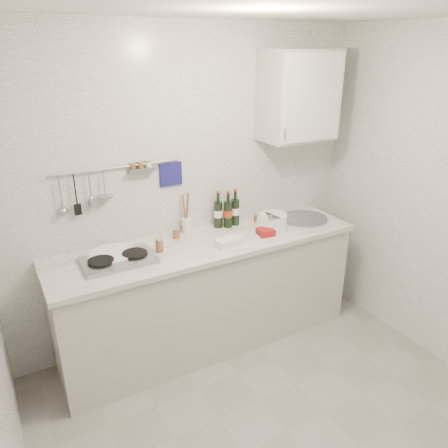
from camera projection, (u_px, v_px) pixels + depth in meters
name	position (u px, v px, depth m)	size (l,w,h in m)	color
floor	(287.00, 432.00, 2.83)	(3.00, 3.00, 0.00)	gray
ceiling	(319.00, 2.00, 1.88)	(3.00, 3.00, 0.00)	silver
back_wall	(190.00, 190.00, 3.49)	(3.00, 0.02, 2.50)	silver
counter	(209.00, 295.00, 3.56)	(2.44, 0.64, 0.96)	#B9B6AA
wall_rail	(115.00, 181.00, 3.12)	(0.98, 0.09, 0.34)	#93969B
wall_cabinet	(299.00, 96.00, 3.48)	(0.60, 0.38, 0.70)	#B9B6AA
plate_stack_hob	(111.00, 256.00, 3.10)	(0.34, 0.33, 0.04)	#44619C
plate_stack_sink	(272.00, 222.00, 3.61)	(0.30, 0.28, 0.11)	white
wine_bottles	(227.00, 209.00, 3.60)	(0.22, 0.11, 0.31)	black
butter_dish	(229.00, 242.00, 3.29)	(0.20, 0.10, 0.06)	white
strawberry_punnet	(266.00, 232.00, 3.48)	(0.12, 0.12, 0.05)	#AA1F12
utensil_crock	(187.00, 224.00, 3.50)	(0.08, 0.08, 0.34)	white
jar_a	(176.00, 233.00, 3.41)	(0.06, 0.06, 0.09)	brown
jar_b	(257.00, 218.00, 3.72)	(0.06, 0.06, 0.08)	brown
jar_c	(258.00, 219.00, 3.70)	(0.06, 0.06, 0.08)	brown
jar_d	(159.00, 245.00, 3.18)	(0.06, 0.06, 0.11)	brown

